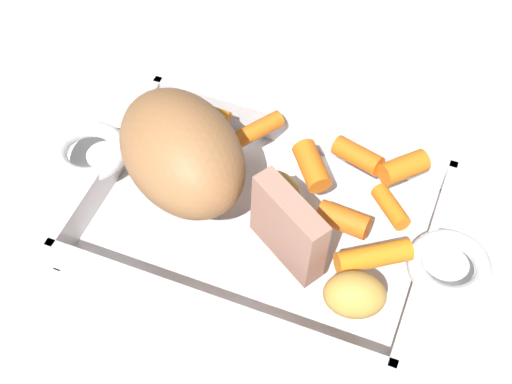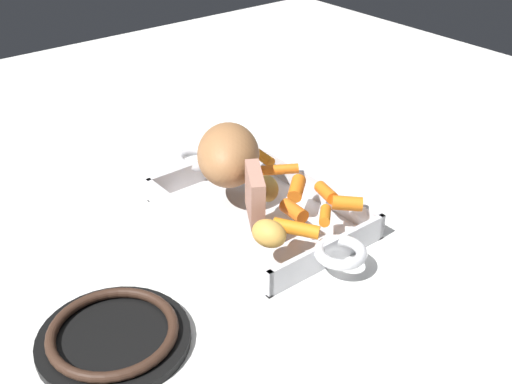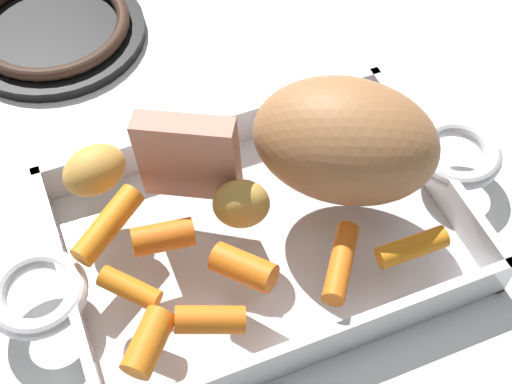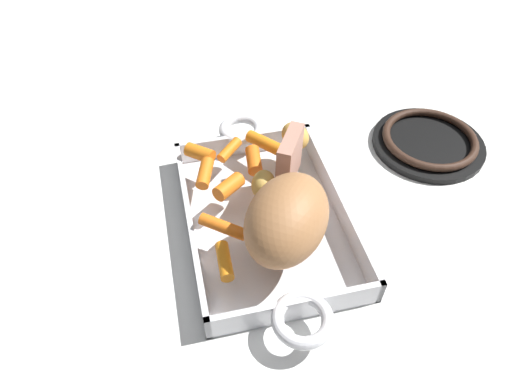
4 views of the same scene
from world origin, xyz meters
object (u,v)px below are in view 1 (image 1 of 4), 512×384
Objects in this scene: roasting_dish at (259,218)px; baby_carrot_northeast at (391,207)px; roast_slice_thick at (288,228)px; baby_carrot_southeast at (204,112)px; baby_carrot_short at (404,167)px; baby_carrot_long at (312,166)px; baby_carrot_northwest at (358,156)px; baby_carrot_center_left at (344,219)px; potato_golden_large at (279,189)px; potato_whole at (355,295)px; baby_carrot_southwest at (252,132)px; baby_carrot_center_right at (374,256)px; pork_roast at (182,153)px.

roasting_dish is 0.13m from baby_carrot_northeast.
baby_carrot_southeast is at bearing -42.24° from roast_slice_thick.
roast_slice_thick is 0.15m from baby_carrot_short.
roast_slice_thick is 0.10m from baby_carrot_long.
baby_carrot_northwest is at bearing 1.19° from baby_carrot_short.
baby_carrot_short is (-0.04, -0.08, 0.00)m from baby_carrot_center_left.
baby_carrot_southeast is 1.23× the size of potato_golden_large.
potato_whole reaches higher than baby_carrot_short.
potato_golden_large is at bearing 37.02° from baby_carrot_short.
potato_whole is 0.13m from potato_golden_large.
baby_carrot_northwest is at bearing -175.50° from baby_carrot_southwest.
roasting_dish is 0.09m from baby_carrot_center_left.
baby_carrot_long is at bearing -84.32° from roast_slice_thick.
baby_carrot_center_right is (-0.12, 0.03, 0.04)m from roasting_dish.
baby_carrot_short is (-0.05, -0.00, 0.00)m from baby_carrot_northwest.
roasting_dish is 0.05m from potato_golden_large.
pork_roast is at bearing -17.49° from roast_slice_thick.
baby_carrot_long is 0.71× the size of baby_carrot_center_right.
baby_carrot_short reaches higher than baby_carrot_northwest.
baby_carrot_center_left is (-0.01, 0.08, 0.00)m from baby_carrot_northwest.
baby_carrot_short is (-0.08, -0.03, -0.00)m from baby_carrot_long.
baby_carrot_northeast is 1.01× the size of baby_carrot_short.
potato_whole is (-0.04, 0.16, 0.01)m from baby_carrot_northwest.
baby_carrot_short reaches higher than baby_carrot_southeast.
baby_carrot_short is at bearing -159.52° from baby_carrot_long.
roast_slice_thick reaches higher than baby_carrot_center_right.
roast_slice_thick reaches higher than baby_carrot_center_left.
baby_carrot_center_right reaches higher than roasting_dish.
baby_carrot_long is 1.04× the size of baby_carrot_northeast.
roasting_dish is 0.13m from baby_carrot_center_right.
baby_carrot_southwest is at bearing -63.31° from roasting_dish.
baby_carrot_center_left is at bearing -37.52° from baby_carrot_center_right.
potato_golden_large is at bearing 15.45° from baby_carrot_northeast.
baby_carrot_center_right is 1.48× the size of baby_carrot_short.
baby_carrot_center_right is 0.24m from baby_carrot_southeast.
baby_carrot_center_right is at bearing 113.73° from baby_carrot_northwest.
roasting_dish is at bearing 116.69° from baby_carrot_southwest.
baby_carrot_long reaches higher than baby_carrot_center_left.
baby_carrot_southwest is 0.21m from potato_whole.
pork_roast reaches higher than potato_golden_large.
baby_carrot_center_right is 1.28× the size of potato_whole.
baby_carrot_southeast is at bearing -40.38° from roasting_dish.
pork_roast is 0.20m from baby_carrot_northeast.
baby_carrot_short is at bearing -90.96° from potato_whole.
baby_carrot_center_left is at bearing 149.38° from baby_carrot_southwest.
roast_slice_thick is at bearing 95.68° from baby_carrot_long.
baby_carrot_center_right is at bearing 137.85° from baby_carrot_long.
potato_golden_large is at bearing -167.12° from roasting_dish.
baby_carrot_long is (-0.04, -0.05, 0.04)m from roasting_dish.
roasting_dish is at bearing 12.88° from potato_golden_large.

